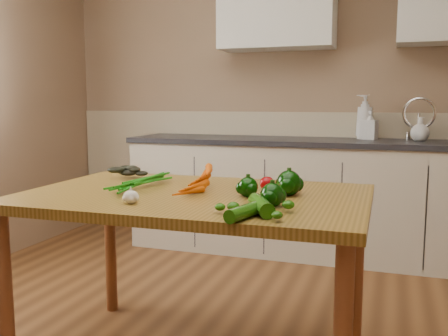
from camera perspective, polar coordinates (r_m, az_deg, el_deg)
room at (r=2.00m, az=-5.19°, el=9.36°), size 4.04×5.04×2.64m
counter_run at (r=3.96m, az=9.80°, el=-3.13°), size 2.84×0.64×1.14m
table at (r=2.19m, az=-3.36°, el=-5.11°), size 1.49×0.97×0.79m
soap_bottle_a at (r=4.00m, az=15.79°, el=5.65°), size 0.15×0.15×0.34m
soap_bottle_b at (r=3.96m, az=16.38°, el=4.73°), size 0.12×0.12×0.22m
soap_bottle_c at (r=3.91m, az=21.50°, el=4.14°), size 0.19×0.19×0.17m
carrot_bunch at (r=2.26m, az=-4.86°, el=-1.54°), size 0.28×0.21×0.07m
leafy_greens at (r=2.62m, az=-10.90°, el=-0.04°), size 0.21×0.19×0.11m
garlic_bulb at (r=1.98m, az=-10.60°, el=-3.27°), size 0.06×0.06×0.05m
pepper_a at (r=2.07m, az=2.76°, el=-2.20°), size 0.08×0.08×0.08m
pepper_b at (r=2.12m, az=7.43°, el=-1.72°), size 0.10×0.10×0.10m
pepper_c at (r=1.89m, az=5.54°, el=-3.09°), size 0.09×0.09×0.09m
tomato_a at (r=2.24m, az=4.93°, el=-1.76°), size 0.07×0.07×0.06m
tomato_b at (r=2.30m, az=7.41°, el=-1.37°), size 0.08×0.08×0.08m
tomato_c at (r=2.20m, az=7.36°, el=-1.97°), size 0.07×0.07×0.06m
zucchini_a at (r=1.78m, az=4.25°, el=-4.30°), size 0.14×0.20×0.06m
zucchini_b at (r=1.71m, az=2.70°, el=-4.91°), size 0.11×0.23×0.05m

